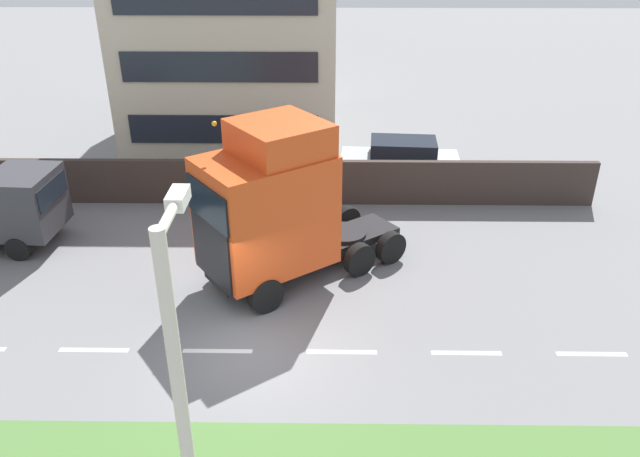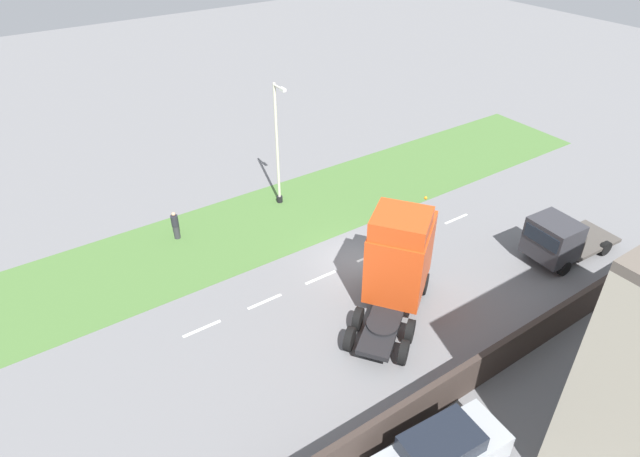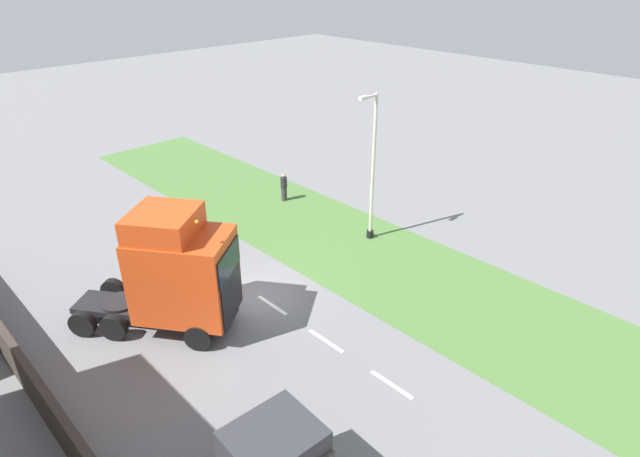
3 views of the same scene
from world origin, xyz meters
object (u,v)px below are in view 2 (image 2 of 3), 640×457
object	(u,v)px
lamp_post	(278,152)
pedestrian	(176,226)
lorry_cab	(399,258)
parked_car	(441,454)
flatbed_truck	(558,239)

from	to	relation	value
lamp_post	pedestrian	xyz separation A→B (m)	(0.08, -6.65, -2.59)
lorry_cab	parked_car	xyz separation A→B (m)	(7.42, -4.48, -1.54)
lamp_post	pedestrian	distance (m)	7.14
parked_car	lamp_post	distance (m)	18.91
lamp_post	pedestrian	world-z (taller)	lamp_post
flatbed_truck	lamp_post	bearing A→B (deg)	36.71
lorry_cab	lamp_post	world-z (taller)	lamp_post
flatbed_truck	pedestrian	distance (m)	20.10
flatbed_truck	pedestrian	world-z (taller)	flatbed_truck
parked_car	lorry_cab	bearing A→B (deg)	153.16
flatbed_truck	parked_car	distance (m)	14.24
lorry_cab	pedestrian	xyz separation A→B (m)	(-10.69, -6.57, -1.67)
lorry_cab	lamp_post	distance (m)	10.80
flatbed_truck	parked_car	size ratio (longest dim) A/B	1.17
lamp_post	pedestrian	bearing A→B (deg)	-89.34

